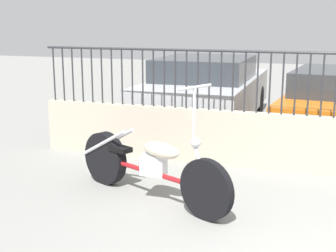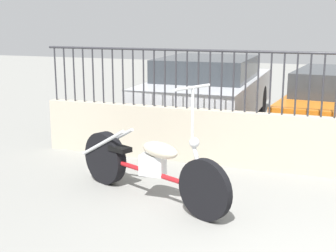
% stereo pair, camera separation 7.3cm
% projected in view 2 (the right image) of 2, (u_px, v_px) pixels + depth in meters
% --- Properties ---
extents(motorcycle_red, '(2.20, 1.08, 1.41)m').
position_uv_depth(motorcycle_red, '(142.00, 164.00, 5.48)').
color(motorcycle_red, black).
rests_on(motorcycle_red, ground_plane).
extents(car_silver, '(1.95, 4.34, 1.35)m').
position_uv_depth(car_silver, '(209.00, 90.00, 9.31)').
color(car_silver, black).
rests_on(car_silver, ground_plane).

